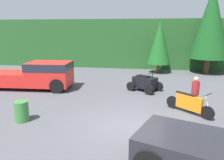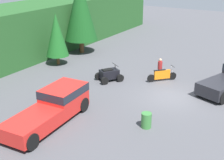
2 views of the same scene
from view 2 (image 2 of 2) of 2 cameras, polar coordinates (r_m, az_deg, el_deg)
ground_plane at (r=21.81m, az=10.99°, el=-3.07°), size 80.00×80.00×0.00m
hillside_backdrop at (r=30.09m, az=-18.63°, el=7.74°), size 44.00×6.00×4.76m
tree_left at (r=27.82m, az=-10.12°, el=8.13°), size 2.01×2.01×4.56m
tree_mid_left at (r=30.99m, az=-5.82°, el=12.84°), size 3.27×3.27×7.42m
pickup_truck_red at (r=18.36m, az=-10.61°, el=-4.61°), size 6.02×2.38×1.77m
dirt_bike at (r=24.37m, az=9.14°, el=0.88°), size 1.87×1.70×1.14m
quad_atv at (r=24.10m, az=-0.52°, el=0.99°), size 2.31×2.13×1.25m
rider_person at (r=24.60m, az=8.75°, el=2.20°), size 0.48×0.48×1.68m
steel_barrel at (r=17.63m, az=6.30°, el=-7.33°), size 0.58×0.58×0.88m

